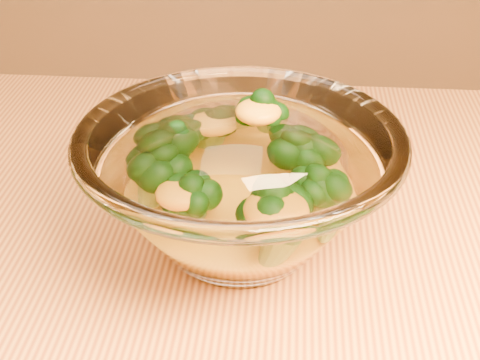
# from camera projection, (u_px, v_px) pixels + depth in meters

# --- Properties ---
(glass_bowl) EXTENTS (0.22, 0.22, 0.10)m
(glass_bowl) POSITION_uv_depth(u_px,v_px,m) (240.00, 186.00, 0.45)
(glass_bowl) COLOR white
(glass_bowl) RESTS_ON table
(cheese_sauce) EXTENTS (0.11, 0.11, 0.03)m
(cheese_sauce) POSITION_uv_depth(u_px,v_px,m) (240.00, 211.00, 0.47)
(cheese_sauce) COLOR orange
(cheese_sauce) RESTS_ON glass_bowl
(broccoli_heap) EXTENTS (0.14, 0.14, 0.08)m
(broccoli_heap) POSITION_uv_depth(u_px,v_px,m) (227.00, 169.00, 0.45)
(broccoli_heap) COLOR black
(broccoli_heap) RESTS_ON cheese_sauce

